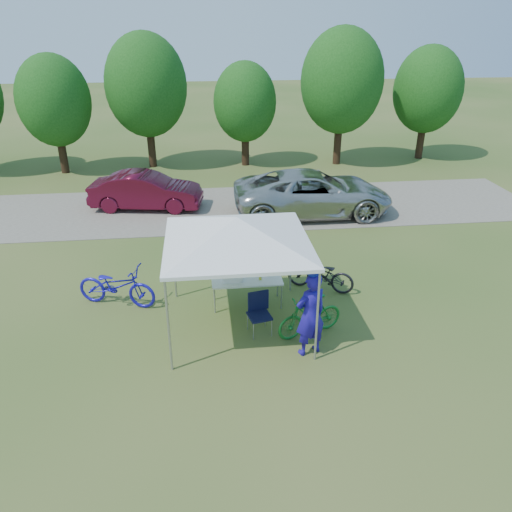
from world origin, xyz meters
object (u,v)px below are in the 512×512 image
(bike_green, at_px, (310,316))
(cooler, at_px, (232,273))
(bike_blue, at_px, (116,286))
(bike_dark, at_px, (320,274))
(folding_table, at_px, (247,281))
(folding_chair, at_px, (259,309))
(cyclist, at_px, (311,314))
(minivan, at_px, (313,193))
(sedan, at_px, (146,191))

(bike_green, bearing_deg, cooler, -150.96)
(bike_blue, bearing_deg, cooler, -78.71)
(cooler, height_order, bike_green, cooler)
(cooler, bearing_deg, bike_blue, 172.71)
(bike_blue, bearing_deg, bike_green, -93.65)
(bike_green, bearing_deg, bike_dark, 141.59)
(folding_table, xyz_separation_m, bike_blue, (-3.23, 0.37, -0.14))
(bike_green, xyz_separation_m, bike_dark, (0.71, 2.01, -0.02))
(folding_chair, bearing_deg, cyclist, -56.87)
(bike_blue, relative_size, bike_dark, 1.13)
(folding_chair, xyz_separation_m, cyclist, (0.97, -0.96, 0.39))
(cyclist, xyz_separation_m, bike_green, (0.16, 0.67, -0.47))
(cyclist, bearing_deg, bike_green, -124.21)
(folding_chair, xyz_separation_m, cooler, (-0.52, 1.19, 0.33))
(cooler, xyz_separation_m, bike_green, (1.65, -1.48, -0.41))
(folding_chair, xyz_separation_m, minivan, (2.84, 7.31, 0.24))
(folding_table, bearing_deg, folding_chair, -82.43)
(bike_blue, bearing_deg, folding_chair, -96.06)
(folding_table, bearing_deg, bike_dark, 14.83)
(bike_blue, bearing_deg, folding_table, -77.91)
(folding_table, relative_size, cyclist, 0.91)
(minivan, bearing_deg, bike_dark, 169.70)
(cooler, bearing_deg, bike_green, -41.95)
(minivan, xyz_separation_m, sedan, (-6.07, 1.29, -0.12))
(cooler, distance_m, bike_dark, 2.45)
(cyclist, height_order, bike_dark, cyclist)
(cyclist, bearing_deg, minivan, -123.78)
(cyclist, distance_m, minivan, 8.48)
(folding_chair, distance_m, bike_blue, 3.73)
(sedan, bearing_deg, bike_blue, -172.47)
(bike_green, xyz_separation_m, minivan, (1.71, 7.60, 0.33))
(bike_blue, distance_m, bike_dark, 5.23)
(minivan, bearing_deg, sedan, 77.88)
(minivan, bearing_deg, bike_green, 167.19)
(folding_chair, bearing_deg, bike_green, -26.82)
(bike_dark, bearing_deg, minivan, -162.53)
(folding_table, distance_m, cyclist, 2.44)
(folding_table, relative_size, bike_dark, 0.97)
(folding_chair, height_order, minivan, minivan)
(cyclist, height_order, bike_green, cyclist)
(cyclist, bearing_deg, bike_blue, -50.99)
(sedan, bearing_deg, cyclist, -147.42)
(bike_blue, relative_size, minivan, 0.36)
(bike_green, bearing_deg, bike_blue, -131.24)
(bike_dark, xyz_separation_m, sedan, (-5.07, 6.89, 0.23))
(folding_chair, height_order, sedan, sedan)
(bike_dark, distance_m, minivan, 5.70)
(cooler, distance_m, sedan, 7.90)
(bike_green, relative_size, minivan, 0.28)
(folding_table, xyz_separation_m, bike_dark, (1.99, 0.53, -0.20))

